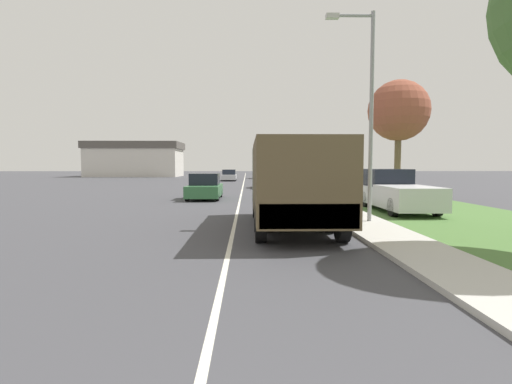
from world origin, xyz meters
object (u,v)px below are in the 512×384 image
pickup_truck (396,191)px  car_fourth_ahead (258,174)px  military_truck (292,179)px  car_third_ahead (229,176)px  car_nearest_ahead (205,187)px  lamp_post (366,98)px  car_second_ahead (265,181)px

pickup_truck → car_fourth_ahead: bearing=96.9°
military_truck → car_third_ahead: 39.22m
car_nearest_ahead → lamp_post: (6.71, -10.51, 3.69)m
lamp_post → pickup_truck: bearing=57.0°
pickup_truck → lamp_post: 6.00m
lamp_post → car_fourth_ahead: bearing=93.0°
car_nearest_ahead → car_fourth_ahead: size_ratio=1.03×
military_truck → car_fourth_ahead: military_truck is taller
car_third_ahead → car_fourth_ahead: car_fourth_ahead is taller
lamp_post → car_nearest_ahead: bearing=122.5°
car_second_ahead → military_truck: bearing=-90.4°
car_third_ahead → pickup_truck: 35.35m
car_nearest_ahead → car_third_ahead: bearing=89.6°
car_second_ahead → car_third_ahead: (-4.04, 16.06, 0.01)m
lamp_post → car_third_ahead: bearing=99.7°
military_truck → car_third_ahead: bearing=95.7°
military_truck → lamp_post: (2.62, 0.79, 2.78)m
military_truck → pickup_truck: (5.27, 4.88, -0.73)m
pickup_truck → lamp_post: lamp_post is taller
car_fourth_ahead → pickup_truck: 42.38m
car_second_ahead → lamp_post: 22.61m
car_second_ahead → car_fourth_ahead: car_fourth_ahead is taller
military_truck → lamp_post: size_ratio=1.06×
car_nearest_ahead → car_third_ahead: size_ratio=0.92×
pickup_truck → lamp_post: bearing=-123.0°
car_third_ahead → pickup_truck: pickup_truck is taller
car_third_ahead → lamp_post: lamp_post is taller
military_truck → pickup_truck: bearing=42.8°
car_fourth_ahead → pickup_truck: pickup_truck is taller
military_truck → car_nearest_ahead: size_ratio=1.78×
car_second_ahead → pickup_truck: size_ratio=0.81×
car_nearest_ahead → car_fourth_ahead: 35.90m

